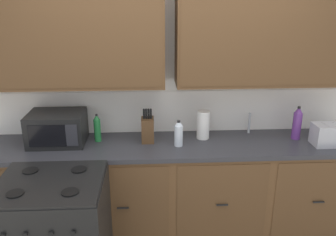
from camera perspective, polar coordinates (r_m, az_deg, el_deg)
The scene contains 10 objects.
wall_unit at distance 3.11m, azimuth 0.32°, elevation 9.53°, with size 4.57×0.40×2.41m.
counter_run at distance 3.34m, azimuth 0.47°, elevation -11.35°, with size 3.40×0.64×0.94m.
microwave at distance 3.24m, azimuth -17.53°, elevation -1.57°, with size 0.48×0.37×0.28m.
toaster at distance 3.37m, azimuth 24.69°, elevation -2.47°, with size 0.28×0.18×0.19m.
knife_block at distance 3.14m, azimuth -3.31°, elevation -1.85°, with size 0.11×0.14×0.31m.
sink_faucet at distance 3.41m, azimuth 13.02°, elevation -0.81°, with size 0.02×0.02×0.20m, color #B2B5BA.
paper_towel_roll at distance 3.21m, azimuth 5.72°, elevation -1.10°, with size 0.12×0.12×0.26m, color white.
bottle_green at distance 3.20m, azimuth -11.39°, elevation -1.60°, with size 0.06×0.06×0.26m.
bottle_violet at distance 3.39m, azimuth 20.21°, elevation -0.80°, with size 0.08×0.08×0.31m.
bottle_clear at distance 3.04m, azimuth 1.73°, elevation -2.53°, with size 0.07×0.07×0.23m.
Camera 1 is at (-0.18, -2.57, 2.19)m, focal length 37.59 mm.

